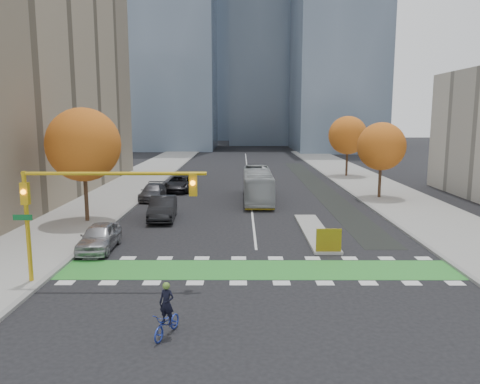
{
  "coord_description": "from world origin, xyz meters",
  "views": [
    {
      "loc": [
        -0.86,
        -21.0,
        7.6
      ],
      "look_at": [
        -0.94,
        7.35,
        3.0
      ],
      "focal_mm": 35.0,
      "sensor_mm": 36.0,
      "label": 1
    }
  ],
  "objects_px": {
    "traffic_signal_west": "(83,197)",
    "parked_car_a": "(99,237)",
    "bus": "(258,185)",
    "tree_east_near": "(381,146)",
    "cyclist": "(167,318)",
    "tree_west": "(83,145)",
    "parked_car_b": "(163,208)",
    "hazard_board": "(329,240)",
    "tree_east_far": "(348,135)",
    "parked_car_c": "(153,192)",
    "parked_car_d": "(179,183)"
  },
  "relations": [
    {
      "from": "hazard_board",
      "to": "bus",
      "type": "bearing_deg",
      "value": 101.37
    },
    {
      "from": "traffic_signal_west",
      "to": "parked_car_c",
      "type": "relative_size",
      "value": 1.71
    },
    {
      "from": "bus",
      "to": "parked_car_c",
      "type": "relative_size",
      "value": 2.11
    },
    {
      "from": "bus",
      "to": "tree_east_near",
      "type": "bearing_deg",
      "value": 5.22
    },
    {
      "from": "parked_car_a",
      "to": "traffic_signal_west",
      "type": "bearing_deg",
      "value": -80.23
    },
    {
      "from": "tree_east_far",
      "to": "bus",
      "type": "xyz_separation_m",
      "value": [
        -11.87,
        -17.04,
        -3.78
      ]
    },
    {
      "from": "parked_car_b",
      "to": "parked_car_c",
      "type": "height_order",
      "value": "parked_car_b"
    },
    {
      "from": "tree_east_near",
      "to": "cyclist",
      "type": "bearing_deg",
      "value": -119.2
    },
    {
      "from": "hazard_board",
      "to": "parked_car_a",
      "type": "xyz_separation_m",
      "value": [
        -13.0,
        0.8,
        -0.03
      ]
    },
    {
      "from": "traffic_signal_west",
      "to": "parked_car_a",
      "type": "distance_m",
      "value": 6.49
    },
    {
      "from": "traffic_signal_west",
      "to": "cyclist",
      "type": "distance_m",
      "value": 7.61
    },
    {
      "from": "parked_car_b",
      "to": "cyclist",
      "type": "bearing_deg",
      "value": -84.03
    },
    {
      "from": "cyclist",
      "to": "parked_car_c",
      "type": "relative_size",
      "value": 0.39
    },
    {
      "from": "hazard_board",
      "to": "parked_car_c",
      "type": "relative_size",
      "value": 0.28
    },
    {
      "from": "hazard_board",
      "to": "bus",
      "type": "distance_m",
      "value": 17.11
    },
    {
      "from": "tree_west",
      "to": "tree_east_far",
      "type": "height_order",
      "value": "tree_west"
    },
    {
      "from": "parked_car_c",
      "to": "parked_car_b",
      "type": "bearing_deg",
      "value": -74.44
    },
    {
      "from": "cyclist",
      "to": "parked_car_a",
      "type": "distance_m",
      "value": 12.01
    },
    {
      "from": "parked_car_c",
      "to": "parked_car_d",
      "type": "bearing_deg",
      "value": 70.73
    },
    {
      "from": "cyclist",
      "to": "parked_car_c",
      "type": "height_order",
      "value": "cyclist"
    },
    {
      "from": "tree_west",
      "to": "parked_car_d",
      "type": "bearing_deg",
      "value": 71.7
    },
    {
      "from": "bus",
      "to": "parked_car_b",
      "type": "relative_size",
      "value": 2.02
    },
    {
      "from": "cyclist",
      "to": "tree_east_far",
      "type": "bearing_deg",
      "value": 89.73
    },
    {
      "from": "traffic_signal_west",
      "to": "parked_car_d",
      "type": "relative_size",
      "value": 1.51
    },
    {
      "from": "tree_east_near",
      "to": "parked_car_d",
      "type": "xyz_separation_m",
      "value": [
        -19.22,
        4.44,
        -4.08
      ]
    },
    {
      "from": "tree_west",
      "to": "parked_car_c",
      "type": "bearing_deg",
      "value": 72.37
    },
    {
      "from": "tree_east_far",
      "to": "parked_car_b",
      "type": "xyz_separation_m",
      "value": [
        -19.21,
        -24.96,
        -4.39
      ]
    },
    {
      "from": "tree_west",
      "to": "parked_car_a",
      "type": "xyz_separation_m",
      "value": [
        3.0,
        -7.0,
        -4.84
      ]
    },
    {
      "from": "hazard_board",
      "to": "cyclist",
      "type": "relative_size",
      "value": 0.71
    },
    {
      "from": "tree_west",
      "to": "parked_car_b",
      "type": "bearing_deg",
      "value": 11.14
    },
    {
      "from": "tree_west",
      "to": "bus",
      "type": "xyz_separation_m",
      "value": [
        12.63,
        8.96,
        -4.15
      ]
    },
    {
      "from": "tree_east_far",
      "to": "parked_car_b",
      "type": "relative_size",
      "value": 1.47
    },
    {
      "from": "cyclist",
      "to": "hazard_board",
      "type": "bearing_deg",
      "value": 72.7
    },
    {
      "from": "parked_car_b",
      "to": "traffic_signal_west",
      "type": "bearing_deg",
      "value": -99.08
    },
    {
      "from": "tree_east_far",
      "to": "parked_car_c",
      "type": "xyz_separation_m",
      "value": [
        -21.5,
        -16.56,
        -4.52
      ]
    },
    {
      "from": "tree_west",
      "to": "traffic_signal_west",
      "type": "relative_size",
      "value": 0.96
    },
    {
      "from": "parked_car_d",
      "to": "bus",
      "type": "bearing_deg",
      "value": -31.41
    },
    {
      "from": "bus",
      "to": "tree_east_far",
      "type": "bearing_deg",
      "value": 55.14
    },
    {
      "from": "parked_car_a",
      "to": "bus",
      "type": "bearing_deg",
      "value": 57.67
    },
    {
      "from": "parked_car_a",
      "to": "parked_car_c",
      "type": "height_order",
      "value": "parked_car_a"
    },
    {
      "from": "tree_west",
      "to": "parked_car_c",
      "type": "distance_m",
      "value": 11.05
    },
    {
      "from": "tree_west",
      "to": "traffic_signal_west",
      "type": "bearing_deg",
      "value": -71.98
    },
    {
      "from": "parked_car_b",
      "to": "parked_car_c",
      "type": "distance_m",
      "value": 8.7
    },
    {
      "from": "tree_east_near",
      "to": "parked_car_a",
      "type": "height_order",
      "value": "tree_east_near"
    },
    {
      "from": "bus",
      "to": "tree_west",
      "type": "bearing_deg",
      "value": -144.64
    },
    {
      "from": "tree_west",
      "to": "bus",
      "type": "height_order",
      "value": "tree_west"
    },
    {
      "from": "parked_car_a",
      "to": "cyclist",
      "type": "bearing_deg",
      "value": -63.69
    },
    {
      "from": "tree_west",
      "to": "parked_car_b",
      "type": "relative_size",
      "value": 1.59
    },
    {
      "from": "parked_car_b",
      "to": "bus",
      "type": "bearing_deg",
      "value": 43.27
    },
    {
      "from": "parked_car_a",
      "to": "hazard_board",
      "type": "bearing_deg",
      "value": -4.75
    }
  ]
}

